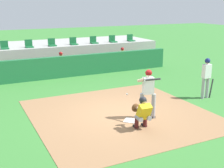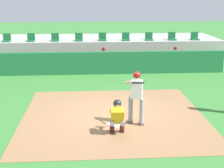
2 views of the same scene
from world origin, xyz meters
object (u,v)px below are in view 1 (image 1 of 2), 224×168
stadium_seat_8 (131,39)px  dugout_player_1 (123,57)px  stadium_seat_4 (52,44)px  home_plate (131,120)px  catcher_crouched (142,112)px  stadium_seat_6 (94,41)px  stadium_seat_5 (74,43)px  stadium_seat_7 (113,40)px  batter_at_plate (148,91)px  stadium_seat_2 (5,47)px  dugout_player_0 (62,63)px  on_deck_batter (206,76)px  stadium_seat_3 (29,45)px

stadium_seat_8 → dugout_player_1: bearing=-129.8°
stadium_seat_4 → home_plate: bearing=-90.0°
catcher_crouched → stadium_seat_6: size_ratio=3.09×
stadium_seat_5 → stadium_seat_7: same height
catcher_crouched → stadium_seat_4: (-0.00, 10.92, 0.93)m
batter_at_plate → stadium_seat_2: (-3.58, 10.17, 0.50)m
dugout_player_0 → dugout_player_1: bearing=0.0°
on_deck_batter → dugout_player_0: bearing=120.4°
stadium_seat_7 → stadium_seat_8: size_ratio=1.00×
dugout_player_1 → batter_at_plate: bearing=-112.6°
stadium_seat_2 → stadium_seat_4: size_ratio=1.00×
home_plate → dugout_player_0: dugout_player_0 is taller
stadium_seat_3 → stadium_seat_6: 4.33m
dugout_player_1 → stadium_seat_2: 7.31m
stadium_seat_5 → stadium_seat_6: bearing=0.0°
on_deck_batter → stadium_seat_3: bearing=121.4°
stadium_seat_2 → stadium_seat_8: same height
dugout_player_1 → stadium_seat_8: 2.79m
catcher_crouched → on_deck_batter: 4.56m
dugout_player_1 → stadium_seat_4: (-4.08, 2.03, 0.86)m
home_plate → stadium_seat_4: bearing=90.0°
stadium_seat_2 → dugout_player_0: bearing=-35.3°
home_plate → stadium_seat_3: 10.39m
batter_at_plate → stadium_seat_6: stadium_seat_6 is taller
stadium_seat_6 → on_deck_batter: bearing=-81.7°
stadium_seat_2 → stadium_seat_7: 7.22m
stadium_seat_5 → home_plate: bearing=-98.1°
dugout_player_0 → stadium_seat_7: (4.35, 2.03, 0.86)m
dugout_player_1 → on_deck_batter: bearing=-88.7°
stadium_seat_2 → stadium_seat_4: 2.89m
on_deck_batter → stadium_seat_7: 9.33m
batter_at_plate → stadium_seat_4: (-0.69, 10.17, 0.50)m
home_plate → stadium_seat_7: stadium_seat_7 is taller
stadium_seat_7 → on_deck_batter: bearing=-90.5°
batter_at_plate → catcher_crouched: 1.11m
home_plate → on_deck_batter: bearing=11.5°
batter_at_plate → catcher_crouched: batter_at_plate is taller
dugout_player_0 → stadium_seat_8: 6.20m
stadium_seat_3 → dugout_player_1: bearing=-20.2°
stadium_seat_4 → stadium_seat_5: 1.44m
stadium_seat_3 → stadium_seat_7: same height
home_plate → batter_at_plate: 1.23m
batter_at_plate → stadium_seat_6: size_ratio=3.76×
stadium_seat_6 → stadium_seat_8: size_ratio=1.00×
on_deck_batter → stadium_seat_5: 9.74m
stadium_seat_5 → catcher_crouched: bearing=-97.5°
home_plate → on_deck_batter: (4.25, 0.86, 1.00)m
catcher_crouched → stadium_seat_2: bearing=104.8°
catcher_crouched → stadium_seat_4: size_ratio=3.09×
stadium_seat_2 → stadium_seat_3: 1.44m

